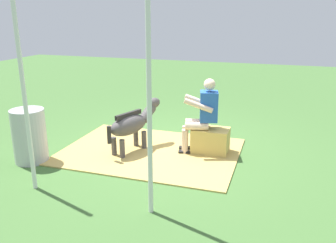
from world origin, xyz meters
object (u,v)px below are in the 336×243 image
object	(u,v)px
water_barrel	(30,136)
tent_pole_left	(149,114)
person_seated	(202,113)
tent_pole_right	(25,101)
hay_bale	(210,141)
pony_standing	(132,124)

from	to	relation	value
water_barrel	tent_pole_left	size ratio (longest dim) A/B	0.35
person_seated	tent_pole_left	distance (m)	2.21
water_barrel	tent_pole_right	size ratio (longest dim) A/B	0.35
tent_pole_right	hay_bale	bearing A→B (deg)	-135.35
hay_bale	tent_pole_right	distance (m)	3.14
pony_standing	tent_pole_left	bearing A→B (deg)	119.63
pony_standing	hay_bale	bearing A→B (deg)	-165.57
hay_bale	tent_pole_left	size ratio (longest dim) A/B	0.25
person_seated	water_barrel	bearing A→B (deg)	25.73
person_seated	water_barrel	distance (m)	2.92
person_seated	pony_standing	size ratio (longest dim) A/B	1.03
tent_pole_right	pony_standing	bearing A→B (deg)	-113.76
tent_pole_left	person_seated	bearing A→B (deg)	-94.03
hay_bale	water_barrel	xyz separation A→B (m)	(2.78, 1.29, 0.22)
person_seated	tent_pole_right	xyz separation A→B (m)	(1.94, 2.05, 0.55)
pony_standing	tent_pole_right	world-z (taller)	tent_pole_right
hay_bale	water_barrel	bearing A→B (deg)	24.88
water_barrel	tent_pole_left	world-z (taller)	tent_pole_left
person_seated	tent_pole_left	bearing A→B (deg)	85.97
hay_bale	tent_pole_right	bearing A→B (deg)	44.65
water_barrel	tent_pole_right	distance (m)	1.33
hay_bale	person_seated	size ratio (longest dim) A/B	0.47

